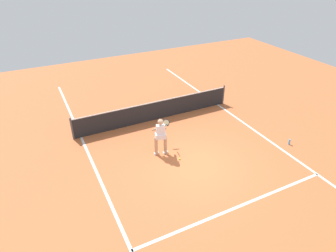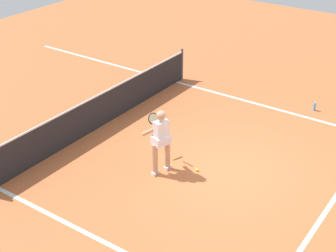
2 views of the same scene
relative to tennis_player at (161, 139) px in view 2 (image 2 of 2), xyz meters
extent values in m
plane|color=#C66638|center=(0.94, -1.26, -0.85)|extent=(28.13, 28.13, 0.00)
cube|color=white|center=(0.94, -3.62, -0.84)|extent=(7.02, 0.10, 0.01)
cube|color=white|center=(4.45, -1.26, -0.84)|extent=(0.10, 19.64, 0.01)
cylinder|color=#4C4C51|center=(4.75, 2.56, -0.34)|extent=(0.08, 0.08, 1.02)
cube|color=#232326|center=(0.94, 2.56, -0.40)|extent=(7.54, 0.02, 0.90)
cube|color=white|center=(0.94, 2.56, 0.07)|extent=(7.54, 0.02, 0.04)
cylinder|color=tan|center=(-0.19, 0.02, -0.46)|extent=(0.13, 0.13, 0.78)
cylinder|color=tan|center=(0.16, -0.07, -0.46)|extent=(0.13, 0.13, 0.78)
cube|color=white|center=(-0.19, 0.02, -0.81)|extent=(0.20, 0.10, 0.08)
cube|color=white|center=(0.16, -0.07, -0.81)|extent=(0.20, 0.10, 0.08)
cube|color=white|center=(-0.02, -0.03, 0.19)|extent=(0.36, 0.28, 0.52)
cube|color=white|center=(-0.02, -0.03, -0.01)|extent=(0.46, 0.38, 0.20)
sphere|color=tan|center=(-0.02, -0.03, 0.59)|extent=(0.22, 0.22, 0.22)
cylinder|color=tan|center=(-0.12, 0.16, 0.21)|extent=(0.17, 0.49, 0.37)
cylinder|color=tan|center=(0.17, 0.08, 0.21)|extent=(0.38, 0.42, 0.37)
cylinder|color=black|center=(0.42, 0.29, 0.17)|extent=(0.11, 0.29, 0.14)
torus|color=black|center=(0.51, 0.57, 0.11)|extent=(0.31, 0.19, 0.28)
cylinder|color=beige|center=(0.51, 0.57, 0.11)|extent=(0.26, 0.15, 0.23)
sphere|color=#D1E533|center=(0.46, -0.69, -0.81)|extent=(0.07, 0.07, 0.07)
cylinder|color=#4C9EE5|center=(4.98, -1.77, -0.73)|extent=(0.07, 0.07, 0.24)
camera|label=1|loc=(-3.92, -8.54, 5.98)|focal=31.45mm
camera|label=2|loc=(-7.83, -5.62, 5.52)|focal=53.82mm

